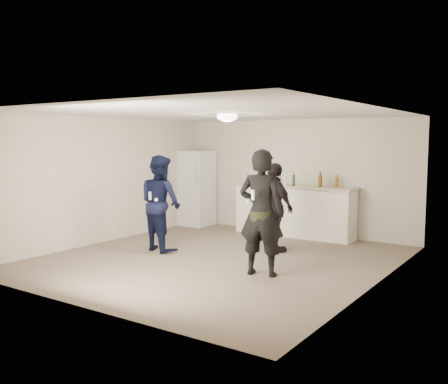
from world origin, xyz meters
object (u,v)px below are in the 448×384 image
Objects in this scene: fridge at (196,188)px; man at (161,203)px; shaker at (256,180)px; spectator at (275,208)px; woman at (261,213)px; counter at (294,212)px.

man is (1.15, -2.61, -0.01)m from fridge.
spectator reaches higher than shaker.
counter is at bearing -83.78° from woman.
shaker is 0.09× the size of woman.
woman reaches higher than man.
spectator is at bearing -49.50° from shaker.
woman reaches higher than fridge.
man reaches higher than counter.
man is at bearing 54.66° from spectator.
woman reaches higher than counter.
spectator reaches higher than counter.
shaker reaches higher than counter.
fridge is at bearing -52.06° from woman.
counter is 3.06m from man.
spectator is (1.25, -1.47, -0.35)m from shaker.
man is at bearing -118.07° from counter.
counter is 3.33m from woman.
fridge is at bearing -3.09° from spectator.
man is at bearing -66.29° from fridge.
fridge is at bearing 177.45° from shaker.
man reaches higher than shaker.
fridge is 1.74m from shaker.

